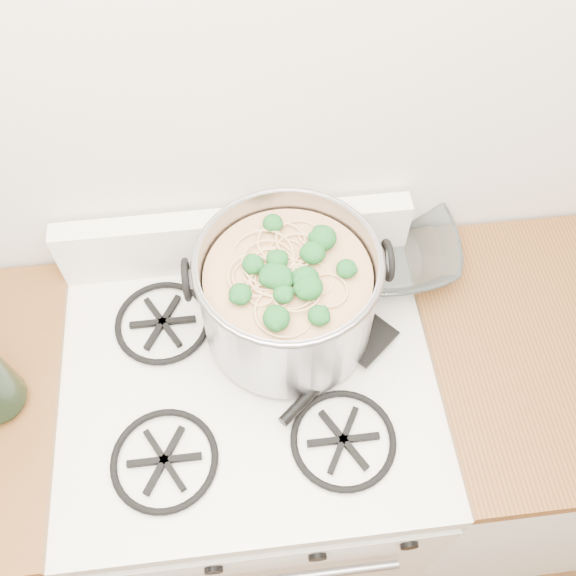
# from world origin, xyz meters

# --- Properties ---
(gas_range) EXTENTS (0.76, 0.66, 0.92)m
(gas_range) POSITION_xyz_m (0.00, 1.26, 0.44)
(gas_range) COLOR white
(gas_range) RESTS_ON ground
(counter_left) EXTENTS (0.25, 0.65, 0.92)m
(counter_left) POSITION_xyz_m (-0.51, 1.26, 0.46)
(counter_left) COLOR silver
(counter_left) RESTS_ON ground
(stock_pot) EXTENTS (0.39, 0.36, 0.24)m
(stock_pot) POSITION_xyz_m (0.09, 1.37, 1.03)
(stock_pot) COLOR #95959D
(stock_pot) RESTS_ON gas_range
(spatula) EXTENTS (0.42, 0.42, 0.02)m
(spatula) POSITION_xyz_m (0.25, 1.32, 0.94)
(spatula) COLOR black
(spatula) RESTS_ON gas_range
(glass_bowl) EXTENTS (0.12, 0.12, 0.03)m
(glass_bowl) POSITION_xyz_m (0.33, 1.53, 0.94)
(glass_bowl) COLOR white
(glass_bowl) RESTS_ON gas_range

